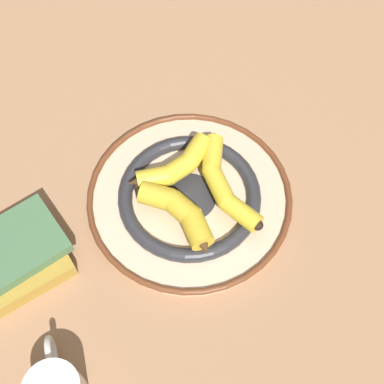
% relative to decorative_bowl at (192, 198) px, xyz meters
% --- Properties ---
extents(ground_plane, '(2.80, 2.80, 0.00)m').
position_rel_decorative_bowl_xyz_m(ground_plane, '(0.03, 0.00, -0.02)').
color(ground_plane, '#A87A56').
extents(decorative_bowl, '(0.36, 0.36, 0.04)m').
position_rel_decorative_bowl_xyz_m(decorative_bowl, '(0.00, 0.00, 0.00)').
color(decorative_bowl, beige).
rests_on(decorative_bowl, ground_plane).
extents(banana_a, '(0.14, 0.13, 0.04)m').
position_rel_decorative_bowl_xyz_m(banana_a, '(0.03, 0.04, 0.04)').
color(banana_a, yellow).
rests_on(banana_a, decorative_bowl).
extents(banana_b, '(0.18, 0.13, 0.03)m').
position_rel_decorative_bowl_xyz_m(banana_b, '(0.02, -0.05, 0.04)').
color(banana_b, yellow).
rests_on(banana_b, decorative_bowl).
extents(banana_c, '(0.11, 0.16, 0.04)m').
position_rel_decorative_bowl_xyz_m(banana_c, '(-0.05, 0.01, 0.04)').
color(banana_c, gold).
rests_on(banana_c, decorative_bowl).
extents(book_stack, '(0.24, 0.23, 0.05)m').
position_rel_decorative_bowl_xyz_m(book_stack, '(-0.20, 0.27, 0.01)').
color(book_stack, '#B28933').
rests_on(book_stack, ground_plane).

